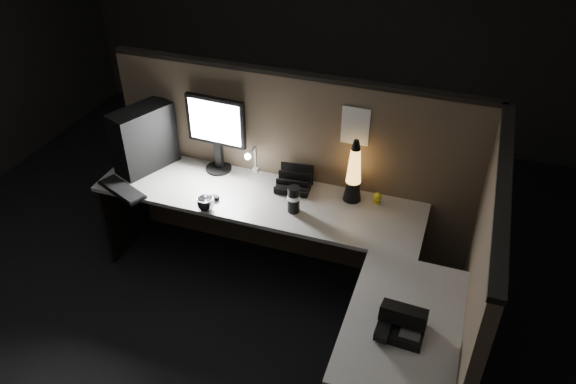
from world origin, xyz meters
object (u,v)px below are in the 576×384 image
(monitor, at_px, (216,127))
(lava_lamp, at_px, (354,176))
(pc_tower, at_px, (144,138))
(keyboard, at_px, (122,190))
(desk_phone, at_px, (401,323))

(monitor, height_order, lava_lamp, monitor)
(pc_tower, bearing_deg, keyboard, -68.24)
(desk_phone, bearing_deg, keyboard, 166.12)
(pc_tower, xyz_separation_m, keyboard, (-0.01, -0.34, -0.23))
(monitor, height_order, keyboard, monitor)
(pc_tower, xyz_separation_m, monitor, (0.51, 0.15, 0.11))
(pc_tower, distance_m, keyboard, 0.41)
(pc_tower, distance_m, desk_phone, 2.27)
(lava_lamp, xyz_separation_m, desk_phone, (0.52, -1.04, -0.14))
(keyboard, relative_size, desk_phone, 1.56)
(monitor, bearing_deg, desk_phone, -32.62)
(lava_lamp, bearing_deg, desk_phone, -63.69)
(keyboard, bearing_deg, pc_tower, 112.00)
(lava_lamp, bearing_deg, keyboard, -164.13)
(desk_phone, bearing_deg, monitor, 147.02)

